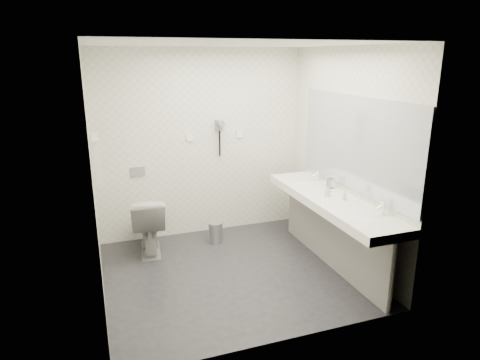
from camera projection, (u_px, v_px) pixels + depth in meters
name	position (u px, v px, depth m)	size (l,w,h in m)	color
floor	(232.00, 272.00, 4.89)	(2.80, 2.80, 0.00)	#252529
ceiling	(231.00, 44.00, 4.19)	(2.80, 2.80, 0.00)	white
wall_back	(201.00, 144.00, 5.72)	(2.80, 2.80, 0.00)	silver
wall_front	(283.00, 206.00, 3.36)	(2.80, 2.80, 0.00)	silver
wall_left	(93.00, 179.00, 4.09)	(2.60, 2.60, 0.00)	silver
wall_right	(345.00, 157.00, 4.99)	(2.60, 2.60, 0.00)	silver
vanity_counter	(331.00, 201.00, 4.84)	(0.55, 2.20, 0.10)	white
vanity_panel	(331.00, 235.00, 4.97)	(0.03, 2.15, 0.75)	gray
vanity_post_near	(391.00, 277.00, 4.04)	(0.06, 0.06, 0.75)	silver
vanity_post_far	(293.00, 207.00, 5.92)	(0.06, 0.06, 0.75)	silver
mirror	(355.00, 143.00, 4.75)	(0.02, 2.20, 1.05)	#B2BCC6
basin_near	(366.00, 218.00, 4.25)	(0.40, 0.31, 0.05)	white
basin_far	(304.00, 183.00, 5.42)	(0.40, 0.31, 0.05)	white
faucet_near	(383.00, 207.00, 4.28)	(0.04, 0.04, 0.15)	silver
faucet_far	(318.00, 175.00, 5.46)	(0.04, 0.04, 0.15)	silver
soap_bottle_a	(328.00, 192.00, 4.84)	(0.05, 0.05, 0.11)	silver
soap_bottle_c	(345.00, 195.00, 4.71)	(0.04, 0.04, 0.12)	silver
glass_left	(331.00, 183.00, 5.15)	(0.07, 0.07, 0.12)	silver
glass_right	(329.00, 184.00, 5.14)	(0.06, 0.06, 0.11)	silver
toilet	(149.00, 224.00, 5.32)	(0.41, 0.73, 0.74)	white
flush_plate	(138.00, 172.00, 5.51)	(0.18, 0.02, 0.12)	#B2B5BA
pedal_bin	(216.00, 233.00, 5.66)	(0.19, 0.19, 0.26)	#B2B5BA
bin_lid	(215.00, 223.00, 5.62)	(0.19, 0.19, 0.01)	#B2B5BA
towel_rail	(94.00, 138.00, 4.52)	(0.02, 0.02, 0.62)	silver
towel_near	(98.00, 161.00, 4.46)	(0.07, 0.24, 0.48)	white
towel_far	(97.00, 155.00, 4.71)	(0.07, 0.24, 0.48)	white
dryer_cradle	(219.00, 125.00, 5.70)	(0.10, 0.04, 0.14)	gray
dryer_barrel	(221.00, 123.00, 5.63)	(0.08, 0.08, 0.14)	gray
dryer_cord	(220.00, 144.00, 5.75)	(0.02, 0.02, 0.35)	black
switch_plate_a	(190.00, 138.00, 5.63)	(0.09, 0.02, 0.09)	white
switch_plate_b	(240.00, 135.00, 5.85)	(0.09, 0.02, 0.09)	white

